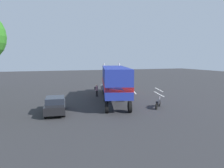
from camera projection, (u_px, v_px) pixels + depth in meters
ground_plane at (111, 92)px, 30.85m from camera, size 120.00×120.00×0.00m
lane_stripe_near at (134, 92)px, 31.20m from camera, size 4.24×1.47×0.01m
lane_stripe_mid at (159, 94)px, 29.06m from camera, size 4.31×1.19×0.01m
lane_stripe_far at (159, 90)px, 33.25m from camera, size 4.29×1.32×0.01m
semi_truck at (114, 80)px, 24.03m from camera, size 14.31×6.20×4.50m
person_bystander at (97, 90)px, 27.10m from camera, size 0.43×0.48×1.63m
parked_car at (55, 105)px, 18.74m from camera, size 4.56×2.23×1.57m
motorcycle at (158, 103)px, 20.85m from camera, size 1.58×1.55×1.12m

